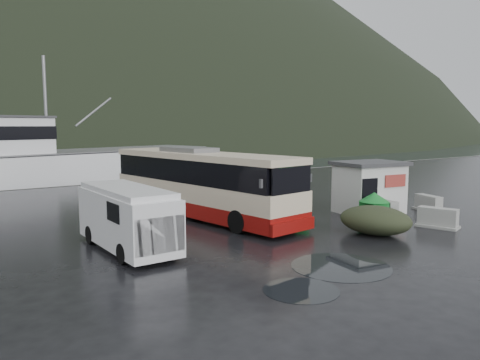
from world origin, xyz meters
TOP-DOWN VIEW (x-y plane):
  - ground at (0.00, 0.00)m, footprint 160.00×160.00m
  - quay_edge at (0.00, 20.00)m, footprint 160.00×0.60m
  - coach_bus at (-1.00, 4.64)m, footprint 4.36×12.02m
  - white_van at (-6.25, 0.92)m, footprint 1.86×5.38m
  - waste_bin_left at (4.67, -1.06)m, footprint 1.10×1.10m
  - waste_bin_right at (1.44, 0.76)m, footprint 1.19×1.19m
  - dome_tent at (2.77, -2.65)m, footprint 2.78×3.38m
  - ticket_kiosk at (6.33, 0.58)m, footprint 3.62×2.95m
  - jersey_barrier_a at (5.87, -0.62)m, footprint 1.10×1.80m
  - jersey_barrier_b at (9.25, -0.86)m, footprint 1.18×1.74m
  - jersey_barrier_c at (5.99, -3.40)m, footprint 1.29×1.87m
  - fishing_trawler at (0.44, 27.39)m, footprint 29.68×13.11m
  - puddles at (-2.39, -5.12)m, footprint 5.03×3.40m

SIDE VIEW (x-z plane):
  - ground at x=0.00m, z-range 0.00..0.00m
  - quay_edge at x=0.00m, z-range -0.75..0.75m
  - coach_bus at x=-1.00m, z-range -1.66..1.66m
  - white_van at x=-6.25m, z-range -1.12..1.12m
  - waste_bin_left at x=4.67m, z-range -0.68..0.68m
  - waste_bin_right at x=1.44m, z-range -0.73..0.73m
  - dome_tent at x=2.77m, z-range -0.58..0.58m
  - ticket_kiosk at x=6.33m, z-range -1.29..1.29m
  - jersey_barrier_a at x=5.87m, z-range -0.42..0.42m
  - jersey_barrier_b at x=9.25m, z-range -0.40..0.40m
  - jersey_barrier_c at x=5.99m, z-range -0.42..0.42m
  - fishing_trawler at x=0.44m, z-range -5.80..5.80m
  - puddles at x=-2.39m, z-range 0.00..0.01m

